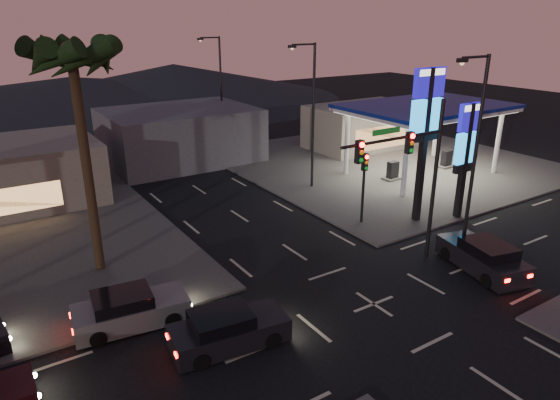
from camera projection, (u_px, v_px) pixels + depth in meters
ground at (374, 304)px, 21.31m from camera, size 140.00×140.00×0.00m
corner_lot_ne at (384, 162)px, 42.07m from camera, size 24.00×24.00×0.12m
gas_station at (426, 109)px, 37.19m from camera, size 12.20×8.20×5.47m
convenience_store at (363, 126)px, 46.36m from camera, size 10.00×6.00×4.00m
pylon_sign_tall at (426, 115)px, 27.79m from camera, size 2.20×0.35×9.00m
pylon_sign_short at (466, 144)px, 28.87m from camera, size 1.60×0.35×7.00m
traffic_signal_mast at (412, 163)px, 23.00m from camera, size 6.10×0.39×8.00m
pedestal_signal at (364, 177)px, 28.62m from camera, size 0.32×0.39×4.30m
streetlight_near at (473, 148)px, 23.60m from camera, size 2.14×0.25×10.00m
streetlight_mid at (311, 109)px, 33.85m from camera, size 2.14×0.25×10.00m
streetlight_far at (219, 86)px, 44.89m from camera, size 2.14×0.25×10.00m
palm_a at (73, 71)px, 20.97m from camera, size 4.41×4.41×10.86m
building_far_mid at (180, 135)px, 42.07m from camera, size 12.00×9.00×4.40m
hill_right at (174, 81)px, 75.40m from camera, size 50.00×50.00×5.00m
hill_center at (70, 92)px, 67.92m from camera, size 60.00×60.00×4.00m
car_lane_a_front at (227, 330)px, 18.40m from camera, size 4.59×2.29×1.45m
car_lane_b_front at (129, 310)px, 19.64m from camera, size 4.67×2.35×1.47m
suv_station at (483, 257)px, 23.92m from camera, size 2.96×4.94×1.55m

